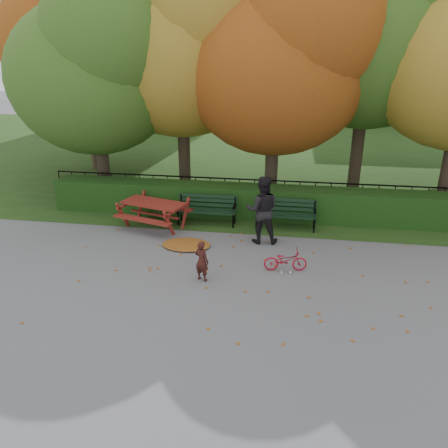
# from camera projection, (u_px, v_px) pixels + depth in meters

# --- Properties ---
(ground) EXTENTS (90.00, 90.00, 0.00)m
(ground) POSITION_uv_depth(u_px,v_px,m) (232.00, 285.00, 10.01)
(ground) COLOR slate
(ground) RESTS_ON ground
(grass_strip) EXTENTS (90.00, 90.00, 0.00)m
(grass_strip) POSITION_uv_depth(u_px,v_px,m) (269.00, 152.00, 22.84)
(grass_strip) COLOR #1D3B17
(grass_strip) RESTS_ON ground
(building_left) EXTENTS (10.00, 7.00, 15.00)m
(building_left) POSITION_uv_depth(u_px,v_px,m) (161.00, 13.00, 32.34)
(building_left) COLOR #B5AB8F
(building_left) RESTS_ON ground
(building_right) EXTENTS (9.00, 6.00, 12.00)m
(building_right) POSITION_uv_depth(u_px,v_px,m) (392.00, 35.00, 32.28)
(building_right) COLOR #B5AB8F
(building_right) RESTS_ON ground
(hedge) EXTENTS (13.00, 0.90, 1.00)m
(hedge) POSITION_uv_depth(u_px,v_px,m) (252.00, 202.00, 13.95)
(hedge) COLOR black
(hedge) RESTS_ON ground
(iron_fence) EXTENTS (14.00, 0.04, 1.02)m
(iron_fence) POSITION_uv_depth(u_px,v_px,m) (254.00, 193.00, 14.67)
(iron_fence) COLOR black
(iron_fence) RESTS_ON ground
(tree_a) EXTENTS (5.88, 5.60, 7.48)m
(tree_a) POSITION_uv_depth(u_px,v_px,m) (99.00, 66.00, 14.18)
(tree_a) COLOR #32211B
(tree_a) RESTS_ON ground
(tree_b) EXTENTS (6.72, 6.40, 8.79)m
(tree_b) POSITION_uv_depth(u_px,v_px,m) (189.00, 37.00, 14.53)
(tree_b) COLOR #32211B
(tree_b) RESTS_ON ground
(tree_c) EXTENTS (6.30, 6.00, 8.00)m
(tree_c) POSITION_uv_depth(u_px,v_px,m) (286.00, 56.00, 13.55)
(tree_c) COLOR #32211B
(tree_c) RESTS_ON ground
(tree_d) EXTENTS (7.14, 6.80, 9.58)m
(tree_d) POSITION_uv_depth(u_px,v_px,m) (386.00, 17.00, 13.84)
(tree_d) COLOR #32211B
(tree_d) RESTS_ON ground
(tree_f) EXTENTS (6.93, 6.60, 9.19)m
(tree_f) POSITION_uv_depth(u_px,v_px,m) (88.00, 31.00, 17.38)
(tree_f) COLOR #32211B
(tree_f) RESTS_ON ground
(bench_left) EXTENTS (1.80, 0.57, 0.88)m
(bench_left) POSITION_uv_depth(u_px,v_px,m) (207.00, 207.00, 13.39)
(bench_left) COLOR black
(bench_left) RESTS_ON ground
(bench_right) EXTENTS (1.80, 0.57, 0.88)m
(bench_right) POSITION_uv_depth(u_px,v_px,m) (286.00, 212.00, 13.05)
(bench_right) COLOR black
(bench_right) RESTS_ON ground
(picnic_table) EXTENTS (2.23, 1.98, 0.91)m
(picnic_table) POSITION_uv_depth(u_px,v_px,m) (154.00, 208.00, 13.05)
(picnic_table) COLOR maroon
(picnic_table) RESTS_ON ground
(leaf_pile) EXTENTS (1.35, 0.94, 0.09)m
(leaf_pile) POSITION_uv_depth(u_px,v_px,m) (186.00, 244.00, 11.98)
(leaf_pile) COLOR brown
(leaf_pile) RESTS_ON ground
(leaf_scatter) EXTENTS (9.00, 5.70, 0.01)m
(leaf_scatter) POSITION_uv_depth(u_px,v_px,m) (234.00, 279.00, 10.28)
(leaf_scatter) COLOR brown
(leaf_scatter) RESTS_ON ground
(child) EXTENTS (0.42, 0.36, 0.99)m
(child) POSITION_uv_depth(u_px,v_px,m) (202.00, 261.00, 10.06)
(child) COLOR #3A1712
(child) RESTS_ON ground
(adult) EXTENTS (0.98, 0.79, 1.90)m
(adult) POSITION_uv_depth(u_px,v_px,m) (262.00, 210.00, 11.93)
(adult) COLOR black
(adult) RESTS_ON ground
(bicycle) EXTENTS (1.08, 0.50, 0.55)m
(bicycle) POSITION_uv_depth(u_px,v_px,m) (285.00, 260.00, 10.59)
(bicycle) COLOR #AE1025
(bicycle) RESTS_ON ground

